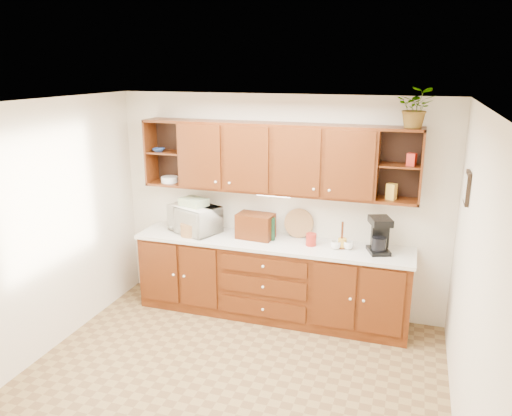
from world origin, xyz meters
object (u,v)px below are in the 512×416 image
Objects in this scene: coffee_maker at (380,235)px; microwave at (194,219)px; potted_plant at (416,108)px; bread_box at (256,226)px.

microwave is at bearing 159.17° from coffee_maker.
coffee_maker reaches higher than microwave.
potted_plant is (2.47, 0.05, 1.39)m from microwave.
bread_box is at bearing -178.34° from potted_plant.
microwave is 2.21m from coffee_maker.
coffee_maker is (1.43, -0.02, 0.04)m from bread_box.
coffee_maker is (2.21, -0.02, 0.03)m from microwave.
microwave is 1.44× the size of potted_plant.
potted_plant is at bearing -5.28° from coffee_maker.
coffee_maker is 1.39m from potted_plant.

